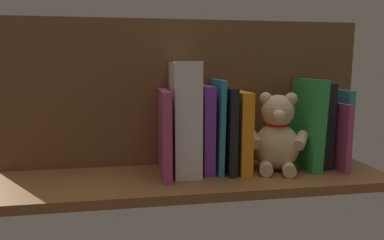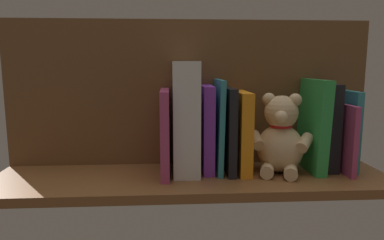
% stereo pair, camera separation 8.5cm
% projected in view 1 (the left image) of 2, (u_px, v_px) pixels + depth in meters
% --- Properties ---
extents(ground_plane, '(0.98, 0.27, 0.02)m').
position_uv_depth(ground_plane, '(192.00, 179.00, 0.88)').
color(ground_plane, brown).
extents(shelf_back_panel, '(0.98, 0.02, 0.39)m').
position_uv_depth(shelf_back_panel, '(185.00, 93.00, 0.95)').
color(shelf_back_panel, brown).
rests_on(shelf_back_panel, ground_plane).
extents(book_0, '(0.02, 0.13, 0.21)m').
position_uv_depth(book_0, '(336.00, 127.00, 0.96)').
color(book_0, teal).
rests_on(book_0, ground_plane).
extents(book_1, '(0.01, 0.16, 0.17)m').
position_uv_depth(book_1, '(332.00, 134.00, 0.94)').
color(book_1, '#B23F72').
rests_on(book_1, ground_plane).
extents(book_2, '(0.03, 0.12, 0.22)m').
position_uv_depth(book_2, '(318.00, 124.00, 0.95)').
color(book_2, black).
rests_on(book_2, ground_plane).
extents(book_3, '(0.04, 0.15, 0.24)m').
position_uv_depth(book_3, '(307.00, 123.00, 0.93)').
color(book_3, green).
rests_on(book_3, ground_plane).
extents(teddy_bear, '(0.16, 0.15, 0.20)m').
position_uv_depth(teddy_bear, '(277.00, 136.00, 0.90)').
color(teddy_bear, '#D1B284').
rests_on(teddy_bear, ground_plane).
extents(book_4, '(0.03, 0.15, 0.21)m').
position_uv_depth(book_4, '(239.00, 131.00, 0.91)').
color(book_4, orange).
rests_on(book_4, ground_plane).
extents(book_5, '(0.02, 0.15, 0.22)m').
position_uv_depth(book_5, '(227.00, 129.00, 0.90)').
color(book_5, black).
rests_on(book_5, ground_plane).
extents(book_6, '(0.02, 0.14, 0.24)m').
position_uv_depth(book_6, '(217.00, 125.00, 0.90)').
color(book_6, teal).
rests_on(book_6, ground_plane).
extents(book_7, '(0.03, 0.13, 0.22)m').
position_uv_depth(book_7, '(205.00, 128.00, 0.90)').
color(book_7, purple).
rests_on(book_7, ground_plane).
extents(dictionary_thick_white, '(0.06, 0.15, 0.28)m').
position_uv_depth(dictionary_thick_white, '(185.00, 118.00, 0.88)').
color(dictionary_thick_white, white).
rests_on(dictionary_thick_white, ground_plane).
extents(book_8, '(0.02, 0.17, 0.21)m').
position_uv_depth(book_8, '(165.00, 133.00, 0.86)').
color(book_8, '#B23F72').
rests_on(book_8, ground_plane).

